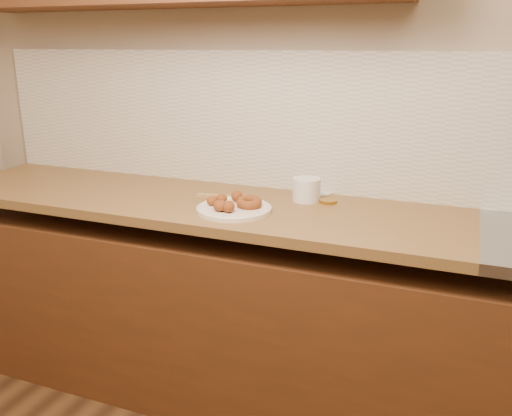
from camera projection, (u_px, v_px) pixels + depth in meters
name	position (u px, v px, depth m)	size (l,w,h in m)	color
wall_back	(361.00, 89.00, 2.21)	(4.00, 0.02, 2.70)	tan
base_cabinet	(333.00, 335.00, 2.21)	(3.60, 0.60, 0.77)	#572A14
butcher_block	(188.00, 203.00, 2.30)	(2.30, 0.62, 0.04)	brown
backsplash	(359.00, 126.00, 2.24)	(3.60, 0.02, 0.60)	silver
donut_plate	(234.00, 209.00, 2.11)	(0.29, 0.29, 0.02)	white
ring_donut	(249.00, 202.00, 2.11)	(0.10, 0.10, 0.04)	brown
fried_dough_chunks	(225.00, 202.00, 2.11)	(0.16, 0.21, 0.04)	brown
plastic_tub	(307.00, 190.00, 2.24)	(0.11, 0.11, 0.10)	white
tub_lid	(319.00, 192.00, 2.37)	(0.11, 0.11, 0.01)	white
brass_jar_lid	(328.00, 201.00, 2.23)	(0.07, 0.07, 0.01)	#B48229
wooden_utensil	(216.00, 196.00, 2.30)	(0.17, 0.02, 0.01)	#AB824B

